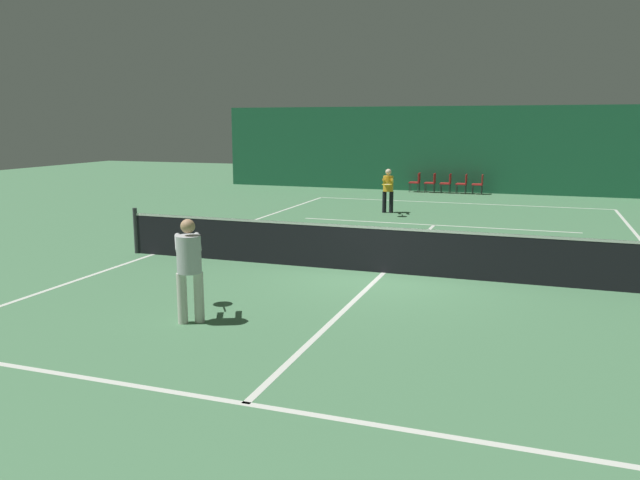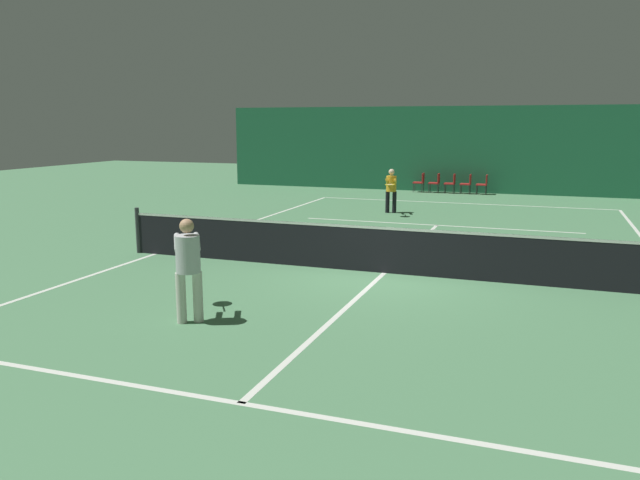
{
  "view_description": "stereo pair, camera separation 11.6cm",
  "coord_description": "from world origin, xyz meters",
  "px_view_note": "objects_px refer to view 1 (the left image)",
  "views": [
    {
      "loc": [
        2.87,
        -12.12,
        3.02
      ],
      "look_at": [
        -0.81,
        -1.62,
        0.92
      ],
      "focal_mm": 35.0,
      "sensor_mm": 36.0,
      "label": 1
    },
    {
      "loc": [
        2.98,
        -12.08,
        3.02
      ],
      "look_at": [
        -0.81,
        -1.62,
        0.92
      ],
      "focal_mm": 35.0,
      "sensor_mm": 36.0,
      "label": 2
    }
  ],
  "objects_px": {
    "tennis_net": "(384,248)",
    "player_far": "(388,187)",
    "courtside_chair_1": "(432,181)",
    "courtside_chair_4": "(479,183)",
    "courtside_chair_0": "(416,181)",
    "player_near": "(189,262)",
    "courtside_chair_3": "(463,182)",
    "courtside_chair_2": "(447,182)"
  },
  "relations": [
    {
      "from": "courtside_chair_3",
      "to": "player_far",
      "type": "bearing_deg",
      "value": -14.25
    },
    {
      "from": "tennis_net",
      "to": "courtside_chair_1",
      "type": "height_order",
      "value": "tennis_net"
    },
    {
      "from": "courtside_chair_0",
      "to": "courtside_chair_3",
      "type": "distance_m",
      "value": 2.04
    },
    {
      "from": "courtside_chair_1",
      "to": "courtside_chair_2",
      "type": "bearing_deg",
      "value": 90.0
    },
    {
      "from": "courtside_chair_0",
      "to": "player_near",
      "type": "bearing_deg",
      "value": 0.51
    },
    {
      "from": "player_near",
      "to": "courtside_chair_2",
      "type": "relative_size",
      "value": 1.92
    },
    {
      "from": "player_far",
      "to": "courtside_chair_3",
      "type": "xyz_separation_m",
      "value": [
        1.73,
        6.79,
        -0.38
      ]
    },
    {
      "from": "courtside_chair_3",
      "to": "courtside_chair_4",
      "type": "distance_m",
      "value": 0.68
    },
    {
      "from": "courtside_chair_1",
      "to": "courtside_chair_4",
      "type": "height_order",
      "value": "same"
    },
    {
      "from": "tennis_net",
      "to": "courtside_chair_4",
      "type": "height_order",
      "value": "tennis_net"
    },
    {
      "from": "courtside_chair_0",
      "to": "courtside_chair_2",
      "type": "distance_m",
      "value": 1.36
    },
    {
      "from": "player_far",
      "to": "courtside_chair_2",
      "type": "relative_size",
      "value": 1.77
    },
    {
      "from": "tennis_net",
      "to": "courtside_chair_2",
      "type": "bearing_deg",
      "value": 93.25
    },
    {
      "from": "player_far",
      "to": "courtside_chair_0",
      "type": "xyz_separation_m",
      "value": [
        -0.31,
        6.79,
        -0.38
      ]
    },
    {
      "from": "courtside_chair_2",
      "to": "courtside_chair_3",
      "type": "distance_m",
      "value": 0.68
    },
    {
      "from": "courtside_chair_2",
      "to": "player_near",
      "type": "bearing_deg",
      "value": -3.5
    },
    {
      "from": "courtside_chair_0",
      "to": "courtside_chair_2",
      "type": "bearing_deg",
      "value": 90.0
    },
    {
      "from": "tennis_net",
      "to": "player_far",
      "type": "height_order",
      "value": "player_far"
    },
    {
      "from": "player_near",
      "to": "courtside_chair_1",
      "type": "bearing_deg",
      "value": -34.74
    },
    {
      "from": "courtside_chair_3",
      "to": "courtside_chair_0",
      "type": "bearing_deg",
      "value": -90.0
    },
    {
      "from": "courtside_chair_0",
      "to": "courtside_chair_4",
      "type": "relative_size",
      "value": 1.0
    },
    {
      "from": "player_near",
      "to": "courtside_chair_4",
      "type": "bearing_deg",
      "value": -40.73
    },
    {
      "from": "courtside_chair_1",
      "to": "courtside_chair_3",
      "type": "bearing_deg",
      "value": 90.0
    },
    {
      "from": "tennis_net",
      "to": "courtside_chair_0",
      "type": "relative_size",
      "value": 14.29
    },
    {
      "from": "courtside_chair_2",
      "to": "courtside_chair_4",
      "type": "bearing_deg",
      "value": 90.0
    },
    {
      "from": "courtside_chair_0",
      "to": "player_far",
      "type": "bearing_deg",
      "value": 2.62
    },
    {
      "from": "courtside_chair_4",
      "to": "player_near",
      "type": "bearing_deg",
      "value": -7.49
    },
    {
      "from": "tennis_net",
      "to": "player_far",
      "type": "xyz_separation_m",
      "value": [
        -1.91,
        8.47,
        0.36
      ]
    },
    {
      "from": "player_far",
      "to": "courtside_chair_0",
      "type": "bearing_deg",
      "value": 171.82
    },
    {
      "from": "tennis_net",
      "to": "player_near",
      "type": "height_order",
      "value": "player_near"
    },
    {
      "from": "player_near",
      "to": "courtside_chair_0",
      "type": "relative_size",
      "value": 1.92
    },
    {
      "from": "courtside_chair_4",
      "to": "courtside_chair_1",
      "type": "bearing_deg",
      "value": -90.0
    },
    {
      "from": "courtside_chair_3",
      "to": "courtside_chair_4",
      "type": "bearing_deg",
      "value": 90.0
    },
    {
      "from": "courtside_chair_0",
      "to": "courtside_chair_1",
      "type": "height_order",
      "value": "same"
    },
    {
      "from": "courtside_chair_2",
      "to": "courtside_chair_4",
      "type": "height_order",
      "value": "same"
    },
    {
      "from": "courtside_chair_1",
      "to": "courtside_chair_2",
      "type": "distance_m",
      "value": 0.68
    },
    {
      "from": "tennis_net",
      "to": "courtside_chair_3",
      "type": "xyz_separation_m",
      "value": [
        -0.19,
        15.26,
        -0.03
      ]
    },
    {
      "from": "courtside_chair_2",
      "to": "courtside_chair_4",
      "type": "relative_size",
      "value": 1.0
    },
    {
      "from": "tennis_net",
      "to": "courtside_chair_2",
      "type": "distance_m",
      "value": 15.29
    },
    {
      "from": "courtside_chair_3",
      "to": "player_near",
      "type": "bearing_deg",
      "value": -5.5
    },
    {
      "from": "player_far",
      "to": "courtside_chair_1",
      "type": "bearing_deg",
      "value": 166.1
    },
    {
      "from": "player_near",
      "to": "courtside_chair_1",
      "type": "height_order",
      "value": "player_near"
    }
  ]
}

